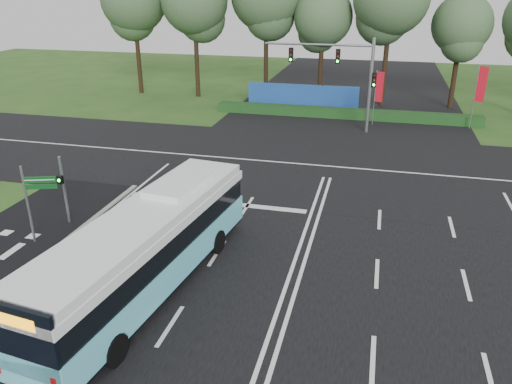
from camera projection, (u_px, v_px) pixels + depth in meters
ground at (294, 264)px, 20.33m from camera, size 120.00×120.00×0.00m
road_main at (294, 263)px, 20.33m from camera, size 20.00×120.00×0.04m
road_cross at (327, 166)px, 31.06m from camera, size 120.00×14.00×0.05m
kerb_strip at (31, 268)px, 19.88m from camera, size 0.25×18.00×0.12m
city_bus at (147, 249)px, 17.95m from camera, size 3.92×12.18×3.43m
pedestrian_signal at (63, 188)px, 23.03m from camera, size 0.30×0.41×3.34m
street_sign at (34, 195)px, 21.13m from camera, size 1.34×0.51×3.59m
banner_flag_mid at (378, 90)px, 38.93m from camera, size 0.62×0.25×4.38m
banner_flag_right at (479, 88)px, 37.72m from camera, size 0.68×0.35×4.97m
traffic_light_gantry at (347, 70)px, 36.83m from camera, size 8.41×0.28×7.00m
hedge at (344, 114)px, 42.10m from camera, size 22.00×1.20×0.80m
blue_hoarding at (303, 97)px, 44.96m from camera, size 10.00×0.30×2.20m
eucalyptus_row at (365, 6)px, 44.15m from camera, size 54.60×8.16×12.88m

